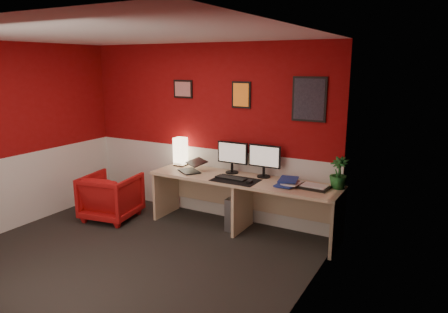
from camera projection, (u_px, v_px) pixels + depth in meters
The scene contains 26 objects.
ground at pixel (128, 259), 4.76m from camera, with size 4.00×3.50×0.01m, color black.
ceiling at pixel (116, 35), 4.21m from camera, with size 4.00×3.50×0.01m, color white.
wall_back at pixel (206, 131), 5.98m from camera, with size 4.00×0.01×2.50m, color maroon.
wall_left at pixel (8, 138), 5.43m from camera, with size 0.01×3.50×2.50m, color maroon.
wall_right at pixel (298, 178), 3.54m from camera, with size 0.01×3.50×2.50m, color maroon.
wainscot_back at pixel (206, 181), 6.14m from camera, with size 4.00×0.01×1.00m, color silver.
wainscot_left at pixel (15, 192), 5.60m from camera, with size 0.01×3.50×1.00m, color silver.
wainscot_right at pixel (294, 258), 3.71m from camera, with size 0.01×3.50×1.00m, color silver.
desk at pixel (243, 205), 5.51m from camera, with size 2.60×0.65×0.73m, color tan.
shoji_lamp at pixel (180, 152), 6.09m from camera, with size 0.16×0.16×0.40m, color #FFE5B2.
laptop at pixel (189, 164), 5.74m from camera, with size 0.33×0.23×0.22m, color black.
monitor_left at pixel (232, 152), 5.65m from camera, with size 0.45×0.06×0.58m, color black.
monitor_right at pixel (264, 156), 5.44m from camera, with size 0.45×0.06×0.58m, color black.
desk_mat at pixel (236, 180), 5.35m from camera, with size 0.60×0.38×0.01m, color black.
keyboard at pixel (231, 178), 5.40m from camera, with size 0.42×0.14×0.02m, color black.
mouse at pixel (249, 182), 5.22m from camera, with size 0.06×0.10×0.03m, color black.
book_bottom at pixel (278, 183), 5.17m from camera, with size 0.22×0.30×0.03m, color navy.
book_middle at pixel (285, 182), 5.14m from camera, with size 0.20×0.27×0.02m, color silver.
book_top at pixel (279, 179), 5.18m from camera, with size 0.23×0.31×0.03m, color navy.
zen_tray at pixel (314, 187), 5.00m from camera, with size 0.35×0.25×0.03m, color black.
potted_plant at pixel (339, 173), 4.97m from camera, with size 0.22×0.22×0.39m, color #19591E.
pc_tower at pixel (238, 212), 5.65m from camera, with size 0.20×0.45×0.45m, color #99999E.
armchair at pixel (111, 196), 5.96m from camera, with size 0.71×0.73×0.66m, color #AC1111.
art_left at pixel (183, 89), 6.01m from camera, with size 0.32×0.02×0.26m, color red.
art_center at pixel (241, 95), 5.57m from camera, with size 0.28×0.02×0.36m, color orange.
art_right at pixel (309, 99), 5.13m from camera, with size 0.44×0.02×0.56m, color black.
Camera 1 is at (3.10, -3.29, 2.22)m, focal length 32.98 mm.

